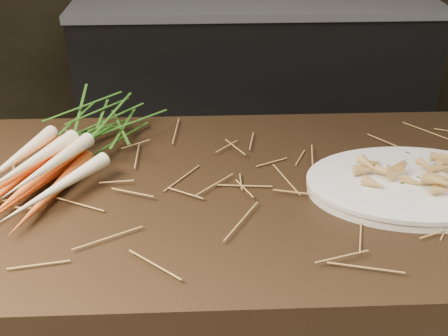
# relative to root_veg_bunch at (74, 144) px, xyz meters

# --- Properties ---
(back_counter) EXTENTS (1.82, 0.62, 0.84)m
(back_counter) POSITION_rel_root_veg_bunch_xyz_m (0.56, 1.77, -0.53)
(back_counter) COLOR black
(back_counter) RESTS_ON ground
(straw_bedding) EXTENTS (1.40, 0.60, 0.02)m
(straw_bedding) POSITION_rel_root_veg_bunch_xyz_m (0.26, -0.11, -0.04)
(straw_bedding) COLOR #A57D3E
(straw_bedding) RESTS_ON main_counter
(root_veg_bunch) EXTENTS (0.35, 0.55, 0.10)m
(root_veg_bunch) POSITION_rel_root_veg_bunch_xyz_m (0.00, 0.00, 0.00)
(root_veg_bunch) COLOR orange
(root_veg_bunch) RESTS_ON main_counter
(serving_platter) EXTENTS (0.43, 0.30, 0.02)m
(serving_platter) POSITION_rel_root_veg_bunch_xyz_m (0.70, -0.15, -0.04)
(serving_platter) COLOR white
(serving_platter) RESTS_ON main_counter
(roasted_veg_heap) EXTENTS (0.21, 0.16, 0.05)m
(roasted_veg_heap) POSITION_rel_root_veg_bunch_xyz_m (0.70, -0.15, -0.00)
(roasted_veg_heap) COLOR #B58548
(roasted_veg_heap) RESTS_ON serving_platter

